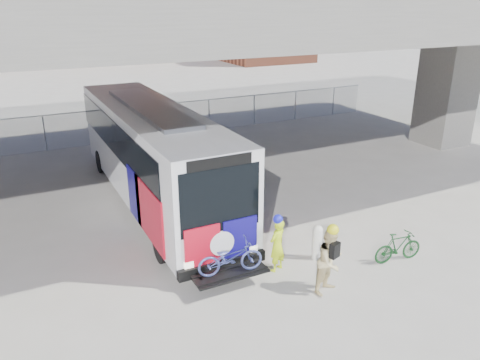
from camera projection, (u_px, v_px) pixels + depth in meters
ground at (241, 224)px, 15.95m from camera, size 160.00×160.00×0.00m
bus at (152, 148)px, 17.10m from camera, size 2.67×12.98×3.69m
overpass at (192, 18)px, 16.95m from camera, size 40.00×16.00×7.95m
chainlink_fence at (141, 113)px, 25.44m from camera, size 30.00×0.06×30.00m
brick_buildings at (64, 17)px, 54.73m from camera, size 54.00×22.00×12.00m
bollard at (317, 241)px, 13.61m from camera, size 0.28×0.28×1.08m
cyclist_hivis at (277, 244)px, 12.95m from camera, size 0.67×0.57×1.72m
cyclist_tan at (331, 260)px, 11.96m from camera, size 1.02×0.90×1.93m
bike_parked at (398, 247)px, 13.52m from camera, size 1.59×0.64×0.93m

